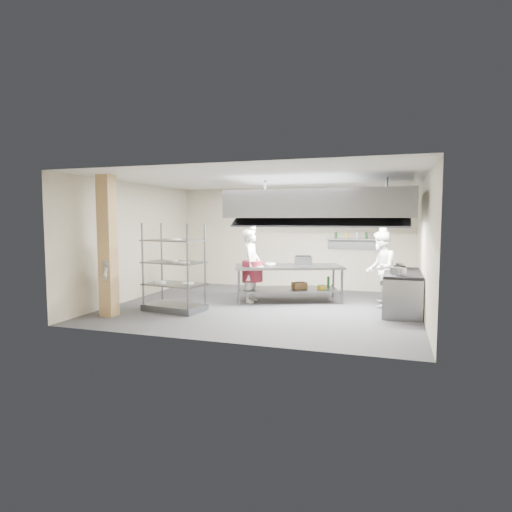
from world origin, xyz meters
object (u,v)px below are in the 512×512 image
(stockpot, at_px, (395,271))
(island, at_px, (288,283))
(pass_rack, at_px, (174,267))
(griddle, at_px, (303,261))
(chef_head, at_px, (251,266))
(cooking_range, at_px, (402,293))
(chef_line, at_px, (380,269))
(chef_plating, at_px, (109,275))

(stockpot, bearing_deg, island, 160.02)
(pass_rack, xyz_separation_m, stockpot, (4.75, 0.96, -0.02))
(griddle, height_order, stockpot, griddle)
(pass_rack, height_order, chef_head, pass_rack)
(island, relative_size, pass_rack, 1.34)
(pass_rack, bearing_deg, chef_head, 56.88)
(cooking_range, bearing_deg, griddle, 165.20)
(cooking_range, distance_m, griddle, 2.53)
(pass_rack, bearing_deg, island, 49.06)
(island, distance_m, chef_line, 2.27)
(stockpot, bearing_deg, cooking_range, 73.83)
(cooking_range, bearing_deg, island, 171.78)
(chef_head, bearing_deg, island, -71.44)
(island, height_order, chef_plating, chef_plating)
(island, height_order, stockpot, stockpot)
(stockpot, bearing_deg, pass_rack, -168.62)
(cooking_range, relative_size, griddle, 4.62)
(cooking_range, bearing_deg, chef_line, 139.11)
(chef_head, height_order, chef_line, chef_head)
(chef_line, height_order, griddle, chef_line)
(chef_line, xyz_separation_m, chef_plating, (-5.60, -2.67, -0.03))
(pass_rack, distance_m, griddle, 3.30)
(chef_plating, height_order, griddle, chef_plating)
(pass_rack, height_order, cooking_range, pass_rack)
(pass_rack, xyz_separation_m, chef_line, (4.43, 1.91, -0.09))
(griddle, bearing_deg, cooking_range, -29.97)
(chef_head, bearing_deg, pass_rack, 133.28)
(pass_rack, xyz_separation_m, chef_head, (1.34, 1.51, -0.08))
(chef_plating, bearing_deg, cooking_range, 84.53)
(island, xyz_separation_m, cooking_range, (2.71, -0.39, -0.04))
(chef_head, relative_size, chef_line, 1.02)
(chef_head, distance_m, chef_line, 3.12)
(island, xyz_separation_m, chef_line, (2.23, 0.02, 0.45))
(chef_line, bearing_deg, pass_rack, -64.95)
(chef_head, bearing_deg, cooking_range, -95.30)
(chef_line, bearing_deg, island, -87.64)
(chef_head, xyz_separation_m, stockpot, (3.42, -0.55, 0.06))
(island, relative_size, chef_plating, 1.53)
(island, height_order, cooking_range, island)
(cooking_range, height_order, chef_head, chef_head)
(chef_plating, bearing_deg, griddle, 102.12)
(island, relative_size, chef_head, 1.45)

